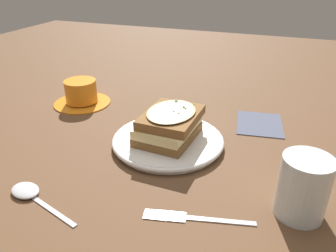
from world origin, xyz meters
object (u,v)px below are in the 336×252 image
dinner_plate (168,141)px  napkin (260,123)px  sandwich (169,124)px  teacup_with_saucer (81,93)px  spoon (28,193)px  fork (185,217)px  water_glass (303,187)px

dinner_plate → napkin: (0.17, -0.17, -0.01)m
sandwich → teacup_with_saucer: (0.13, 0.30, -0.02)m
sandwich → spoon: size_ratio=0.93×
teacup_with_saucer → fork: size_ratio=0.89×
dinner_plate → spoon: 0.29m
dinner_plate → spoon: bearing=145.9°
dinner_plate → teacup_with_saucer: 0.33m
fork → spoon: size_ratio=1.07×
water_glass → spoon: (-0.11, 0.43, -0.05)m
dinner_plate → fork: bearing=-152.8°
water_glass → fork: bearing=114.1°
water_glass → fork: (-0.07, 0.16, -0.05)m
sandwich → napkin: (0.17, -0.17, -0.05)m
sandwich → fork: bearing=-153.5°
dinner_plate → napkin: bearing=-46.2°
napkin → fork: bearing=169.1°
teacup_with_saucer → fork: bearing=-163.9°
fork → napkin: size_ratio=1.33×
sandwich → water_glass: water_glass is taller
water_glass → napkin: 0.31m
fork → spoon: 0.27m
spoon → water_glass: bearing=-58.5°
sandwich → napkin: 0.24m
water_glass → spoon: water_glass is taller
dinner_plate → fork: (-0.20, -0.10, -0.01)m
teacup_with_saucer → spoon: size_ratio=0.95×
sandwich → napkin: size_ratio=1.15×
dinner_plate → napkin: dinner_plate is taller
sandwich → fork: (-0.20, -0.10, -0.05)m
sandwich → water_glass: 0.29m
water_glass → napkin: (0.30, 0.09, -0.05)m
dinner_plate → water_glass: size_ratio=2.36×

